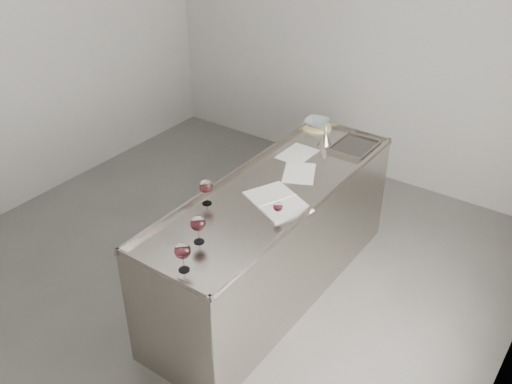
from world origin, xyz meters
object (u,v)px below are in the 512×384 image
Objects in this scene: counter at (274,240)px; wine_funnel at (325,140)px; notebook at (277,202)px; wine_glass_right at (183,252)px; wine_glass_small at (278,207)px; wine_glass_left at (206,187)px; ceramic_bowl at (317,123)px; wine_glass_middle at (198,224)px.

wine_funnel is (-0.04, 0.80, 0.52)m from counter.
wine_funnel is (-0.16, 0.95, 0.05)m from notebook.
wine_glass_small is (0.16, 0.76, -0.04)m from wine_glass_right.
wine_glass_left is (-0.28, -0.44, 0.60)m from counter.
wine_glass_small reaches higher than notebook.
wine_glass_right is at bearing -67.86° from notebook.
ceramic_bowl is at bearing 99.30° from wine_glass_right.
wine_glass_left reaches higher than wine_funnel.
wine_glass_right is at bearing -61.04° from wine_glass_left.
wine_glass_middle is at bearing -89.70° from wine_funnel.
wine_glass_left is 0.51m from notebook.
ceramic_bowl is at bearing 130.80° from wine_funnel.
wine_glass_right reaches higher than wine_glass_left.
wine_glass_right is at bearing -85.84° from counter.
wine_glass_left is at bearing 123.25° from wine_glass_middle.
wine_funnel is at bearing 123.97° from notebook.
wine_glass_right reaches higher than notebook.
notebook is (0.12, -0.14, 0.47)m from counter.
wine_glass_left is 1.02× the size of wine_funnel.
wine_glass_small reaches higher than ceramic_bowl.
notebook is at bearing -50.60° from counter.
wine_glass_middle is 1.04× the size of wine_funnel.
wine_glass_left reaches higher than ceramic_bowl.
wine_glass_right reaches higher than ceramic_bowl.
wine_glass_left is 0.99× the size of wine_glass_right.
counter is at bearing 87.97° from wine_glass_middle.
wine_glass_middle is (-0.03, -0.82, 0.60)m from counter.
notebook is at bearing 36.96° from wine_glass_left.
wine_glass_middle reaches higher than wine_glass_small.
wine_funnel is (0.24, 1.25, -0.08)m from wine_glass_left.
counter is 4.44× the size of notebook.
wine_funnel is at bearing 93.52° from wine_glass_right.
ceramic_bowl is (-0.51, 1.40, -0.05)m from wine_glass_small.
wine_funnel is (-0.12, 1.88, -0.08)m from wine_glass_right.
wine_glass_middle is 1.91m from ceramic_bowl.
wine_glass_middle is at bearing -82.60° from ceramic_bowl.
counter is 1.24m from wine_glass_right.
wine_glass_left is 0.45m from wine_glass_middle.
counter is 13.04× the size of wine_funnel.
wine_glass_middle is 1.62m from wine_funnel.
wine_funnel is (-0.27, 1.12, -0.04)m from wine_glass_small.
wine_glass_small is at bearing 62.16° from wine_glass_middle.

